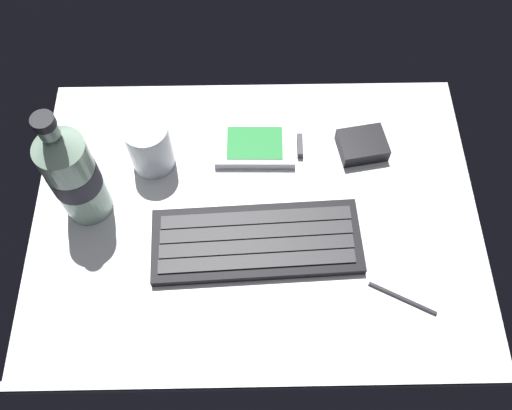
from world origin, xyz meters
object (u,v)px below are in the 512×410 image
Objects in this scene: handheld_device at (259,146)px; juice_cup at (150,147)px; water_bottle at (72,173)px; keyboard at (254,241)px; charger_block at (362,145)px; stylus_pen at (403,298)px.

handheld_device is 1.52× the size of juice_cup.
water_bottle reaches higher than juice_cup.
keyboard is 25.93cm from water_bottle.
water_bottle is (-8.78, -7.38, 5.10)cm from juice_cup.
stylus_pen is at bearing -82.92° from charger_block.
water_bottle is (-23.74, 6.45, 8.20)cm from keyboard.
handheld_device is 0.62× the size of water_bottle.
charger_block is at bearing -1.92° from handheld_device.
stylus_pen is (2.97, -23.89, -0.85)cm from charger_block.
juice_cup is at bearing 40.01° from water_bottle.
handheld_device is 1.36× the size of stylus_pen.
charger_block is (31.57, 1.69, -2.71)cm from juice_cup.
juice_cup is 41.21cm from stylus_pen.
juice_cup reaches higher than stylus_pen.
charger_block is at bearing 43.05° from keyboard.
keyboard is 3.10× the size of stylus_pen.
keyboard is 16.07cm from handheld_device.
charger_block is 24.09cm from stylus_pen.
handheld_device is 15.66cm from charger_block.
handheld_device is 16.39cm from juice_cup.
charger_block is at bearing 3.06° from juice_cup.
stylus_pen is (19.58, -8.37, -0.46)cm from keyboard.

